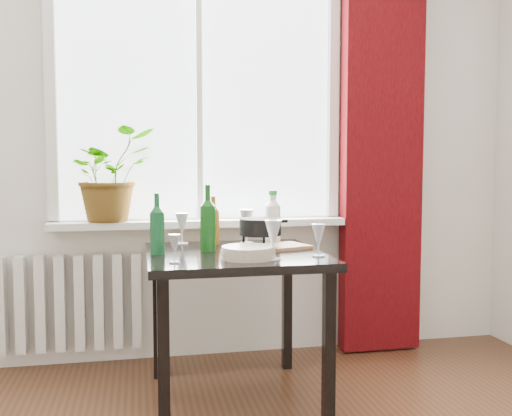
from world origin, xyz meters
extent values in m
cube|color=white|center=(0.00, 2.22, 1.60)|extent=(1.72, 0.08, 1.62)
cube|color=white|center=(0.00, 2.15, 0.82)|extent=(1.72, 0.20, 0.04)
cube|color=#3C0508|center=(1.12, 2.12, 1.30)|extent=(0.50, 0.12, 2.56)
cube|color=silver|center=(-0.75, 2.18, 0.38)|extent=(0.80, 0.10, 0.55)
cube|color=black|center=(0.10, 1.55, 0.72)|extent=(0.85, 0.85, 0.04)
cube|color=black|center=(-0.27, 1.19, 0.35)|extent=(0.05, 0.05, 0.70)
cube|color=black|center=(-0.27, 1.92, 0.35)|extent=(0.05, 0.05, 0.70)
cube|color=black|center=(0.46, 1.19, 0.35)|extent=(0.05, 0.05, 0.70)
cube|color=black|center=(0.46, 1.92, 0.35)|extent=(0.05, 0.05, 0.70)
imported|color=#217F25|center=(-0.52, 2.16, 1.11)|extent=(0.64, 0.62, 0.54)
cylinder|color=beige|center=(0.13, 1.34, 0.77)|extent=(0.30, 0.30, 0.06)
cube|color=black|center=(0.10, 1.32, 0.75)|extent=(0.07, 0.18, 0.02)
cube|color=#AC744E|center=(0.34, 1.62, 0.75)|extent=(0.36, 0.29, 0.02)
camera|label=1|loc=(-0.36, -1.19, 1.17)|focal=40.00mm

